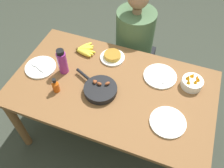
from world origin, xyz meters
name	(u,v)px	position (x,y,z in m)	size (l,w,h in m)	color
ground_plane	(112,131)	(0.00, 0.00, 0.00)	(14.00, 14.00, 0.00)	#383D33
dining_table	(112,94)	(0.00, 0.00, 0.65)	(1.59, 0.92, 0.74)	brown
banana_bunch	(85,50)	(-0.36, 0.28, 0.76)	(0.19, 0.20, 0.04)	yellow
skillet	(100,89)	(-0.07, -0.08, 0.77)	(0.38, 0.26, 0.08)	black
frittata_plate_center	(112,56)	(-0.11, 0.29, 0.76)	(0.21, 0.21, 0.05)	white
empty_plate_near_front	(160,76)	(0.33, 0.23, 0.75)	(0.27, 0.27, 0.02)	white
empty_plate_far_left	(41,67)	(-0.63, -0.03, 0.75)	(0.26, 0.26, 0.02)	white
empty_plate_far_right	(168,122)	(0.48, -0.16, 0.75)	(0.25, 0.25, 0.02)	white
fruit_bowl_mango	(192,82)	(0.58, 0.22, 0.78)	(0.16, 0.16, 0.11)	white
water_bottle	(62,62)	(-0.42, 0.01, 0.85)	(0.08, 0.08, 0.23)	#992D89
hot_sauce_bottle	(56,86)	(-0.38, -0.19, 0.80)	(0.05, 0.05, 0.13)	#C64C0F
person_figure	(133,52)	(-0.03, 0.70, 0.49)	(0.41, 0.41, 1.19)	black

